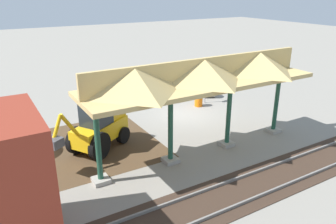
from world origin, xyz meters
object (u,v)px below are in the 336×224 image
object	(u,v)px
traffic_barrel	(199,100)
concrete_pipe	(209,91)
backhoe	(98,127)
stop_sign	(206,80)

from	to	relation	value
traffic_barrel	concrete_pipe	bearing A→B (deg)	-145.26
backhoe	traffic_barrel	size ratio (longest dim) A/B	5.39
concrete_pipe	backhoe	bearing A→B (deg)	22.06
backhoe	stop_sign	bearing A→B (deg)	-160.76
stop_sign	backhoe	distance (m)	9.78
stop_sign	traffic_barrel	xyz separation A→B (m)	(0.84, 0.37, -1.28)
stop_sign	backhoe	xyz separation A→B (m)	(9.22, 3.22, -0.45)
stop_sign	traffic_barrel	distance (m)	1.57
concrete_pipe	traffic_barrel	world-z (taller)	concrete_pipe
backhoe	traffic_barrel	xyz separation A→B (m)	(-8.38, -2.85, -0.82)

